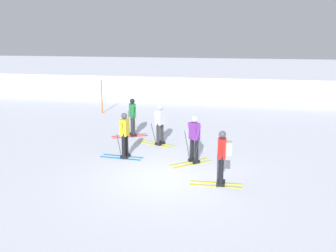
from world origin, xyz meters
The scene contains 8 objects.
ground_plane centered at (0.00, 0.00, 0.00)m, with size 120.00×120.00×0.00m, color silver.
far_snow_ridge centered at (0.00, 18.91, 0.81)m, with size 80.00×9.87×1.61m, color silver.
skier_red centered at (1.69, -0.25, 0.96)m, with size 1.60×1.00×1.71m.
skier_purple centered at (0.60, 1.64, 0.92)m, with size 1.45×1.33×1.71m.
skier_green centered at (-2.56, 4.75, 0.92)m, with size 1.59×1.08×1.71m.
skier_white centered at (-1.06, 3.61, 0.92)m, with size 1.62×0.96×1.71m.
skier_yellow centered at (-1.97, 1.70, 0.92)m, with size 1.62×1.00×1.71m.
trail_marker_pole centered at (-5.69, 9.26, 0.97)m, with size 0.07×0.07×1.94m, color #C65614.
Camera 1 is at (2.17, -11.25, 4.52)m, focal length 40.82 mm.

